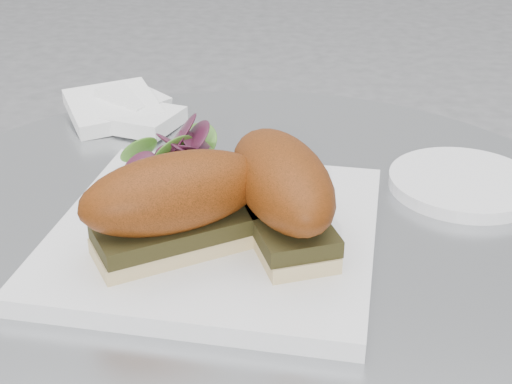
% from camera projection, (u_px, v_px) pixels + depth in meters
% --- Properties ---
extents(plate, '(0.29, 0.29, 0.02)m').
position_uv_depth(plate, '(216.00, 233.00, 0.60)').
color(plate, white).
rests_on(plate, table).
extents(sandwich_left, '(0.16, 0.13, 0.08)m').
position_uv_depth(sandwich_left, '(175.00, 203.00, 0.55)').
color(sandwich_left, '#CCC07F').
rests_on(sandwich_left, plate).
extents(sandwich_right, '(0.12, 0.17, 0.08)m').
position_uv_depth(sandwich_right, '(281.00, 189.00, 0.57)').
color(sandwich_right, '#CCC07F').
rests_on(sandwich_right, plate).
extents(salad, '(0.12, 0.12, 0.05)m').
position_uv_depth(salad, '(184.00, 159.00, 0.65)').
color(salad, '#539932').
rests_on(salad, plate).
extents(napkin, '(0.15, 0.15, 0.02)m').
position_uv_depth(napkin, '(128.00, 117.00, 0.83)').
color(napkin, white).
rests_on(napkin, table).
extents(saucer, '(0.14, 0.14, 0.01)m').
position_uv_depth(saucer, '(463.00, 183.00, 0.69)').
color(saucer, white).
rests_on(saucer, table).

